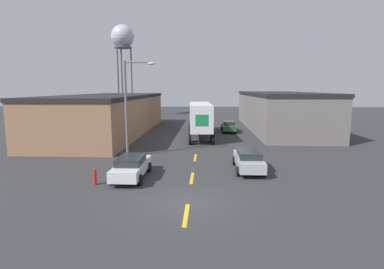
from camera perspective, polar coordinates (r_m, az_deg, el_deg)
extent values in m
plane|color=#333335|center=(15.57, -0.77, -12.91)|extent=(160.00, 160.00, 0.00)
cube|color=gold|center=(14.24, -1.14, -15.05)|extent=(0.20, 2.54, 0.01)
cube|color=gold|center=(19.60, -0.01, -8.27)|extent=(0.20, 2.54, 0.01)
cube|color=gold|center=(25.13, 0.61, -4.44)|extent=(0.20, 2.54, 0.01)
cube|color=#9E7051|center=(40.05, -15.38, 3.50)|extent=(9.12, 27.39, 4.54)
cube|color=#232326|center=(39.91, -15.52, 7.03)|extent=(9.32, 27.59, 0.40)
cube|color=slate|center=(44.12, 16.12, 4.10)|extent=(8.28, 25.38, 4.80)
cube|color=#232326|center=(43.99, 16.26, 7.48)|extent=(8.48, 25.58, 0.40)
cube|color=navy|center=(40.88, 1.23, 3.45)|extent=(2.38, 2.79, 2.80)
cube|color=white|center=(34.47, 1.56, 3.56)|extent=(2.89, 9.62, 2.85)
cube|color=#198442|center=(29.73, 1.90, 2.72)|extent=(1.29, 0.10, 1.14)
cylinder|color=black|center=(41.42, 2.84, 1.56)|extent=(0.34, 1.10, 1.09)
cylinder|color=black|center=(41.35, -0.42, 1.56)|extent=(0.34, 1.10, 1.09)
cylinder|color=black|center=(40.36, 2.93, 1.37)|extent=(0.34, 1.10, 1.09)
cylinder|color=black|center=(40.29, -0.41, 1.37)|extent=(0.34, 1.10, 1.09)
cylinder|color=black|center=(32.27, 3.80, -0.51)|extent=(0.34, 1.10, 1.09)
cylinder|color=black|center=(32.17, -0.38, -0.52)|extent=(0.34, 1.10, 1.09)
cylinder|color=black|center=(30.89, 4.00, -0.94)|extent=(0.34, 1.10, 1.09)
cylinder|color=black|center=(30.79, -0.37, -0.95)|extent=(0.34, 1.10, 1.09)
cube|color=silver|center=(19.87, -11.41, -6.24)|extent=(1.71, 4.74, 0.67)
cube|color=#23282D|center=(19.60, -11.56, -4.77)|extent=(1.50, 2.47, 0.45)
cylinder|color=black|center=(21.16, -8.16, -6.16)|extent=(0.22, 0.66, 0.66)
cylinder|color=black|center=(21.55, -12.64, -6.01)|extent=(0.22, 0.66, 0.66)
cylinder|color=black|center=(18.40, -9.89, -8.50)|extent=(0.22, 0.66, 0.66)
cylinder|color=black|center=(18.84, -15.01, -8.26)|extent=(0.22, 0.66, 0.66)
cube|color=#2D5B38|center=(40.32, 6.97, 1.48)|extent=(1.71, 4.74, 0.67)
cube|color=#23282D|center=(40.11, 7.00, 2.24)|extent=(1.50, 2.47, 0.45)
cylinder|color=black|center=(41.89, 7.98, 1.28)|extent=(0.22, 0.66, 0.66)
cylinder|color=black|center=(41.76, 5.65, 1.30)|extent=(0.22, 0.66, 0.66)
cylinder|color=black|center=(38.99, 8.37, 0.71)|extent=(0.22, 0.66, 0.66)
cylinder|color=black|center=(38.85, 5.87, 0.73)|extent=(0.22, 0.66, 0.66)
cube|color=#B2B2B7|center=(21.61, 10.69, -4.99)|extent=(1.71, 4.74, 0.67)
cube|color=#23282D|center=(21.35, 10.78, -3.63)|extent=(1.50, 2.47, 0.45)
cylinder|color=black|center=(23.23, 12.26, -4.92)|extent=(0.22, 0.66, 0.66)
cylinder|color=black|center=(23.01, 8.05, -4.93)|extent=(0.22, 0.66, 0.66)
cylinder|color=black|center=(20.44, 13.61, -6.86)|extent=(0.22, 0.66, 0.66)
cylinder|color=black|center=(20.18, 8.82, -6.91)|extent=(0.22, 0.66, 0.66)
cylinder|color=#47474C|center=(62.45, -11.40, 9.77)|extent=(0.28, 0.28, 13.97)
cylinder|color=#47474C|center=(64.37, -13.17, 9.68)|extent=(0.28, 0.28, 13.97)
cylinder|color=#47474C|center=(61.75, -13.87, 9.70)|extent=(0.28, 0.28, 13.97)
cylinder|color=#4C4C51|center=(63.34, -13.03, 15.86)|extent=(3.42, 3.42, 0.30)
sphere|color=#B7BCC6|center=(63.65, -13.10, 17.75)|extent=(4.49, 4.49, 4.49)
cylinder|color=slate|center=(25.44, -12.44, 4.61)|extent=(0.20, 0.20, 7.98)
cylinder|color=slate|center=(25.20, -10.29, 13.38)|extent=(2.17, 0.11, 0.11)
ellipsoid|color=silver|center=(24.98, -7.80, 13.25)|extent=(0.56, 0.32, 0.22)
cylinder|color=red|center=(19.11, -18.02, -7.86)|extent=(0.22, 0.22, 0.85)
sphere|color=red|center=(18.98, -18.09, -6.45)|extent=(0.20, 0.20, 0.20)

